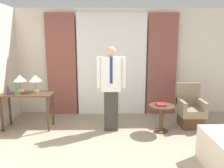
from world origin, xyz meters
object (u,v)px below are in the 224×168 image
(table_lamp_right, at_px, (35,79))
(armchair, at_px, (190,111))
(desk, at_px, (27,99))
(bottle_near_edge, at_px, (8,91))
(table_lamp_left, at_px, (20,79))
(side_table, at_px, (162,114))
(bottle_by_lamp, at_px, (16,90))
(book, at_px, (161,104))
(person, at_px, (111,85))

(table_lamp_right, xyz_separation_m, armchair, (3.43, 0.00, -0.74))
(desk, height_order, bottle_near_edge, bottle_near_edge)
(table_lamp_left, relative_size, side_table, 0.67)
(side_table, bearing_deg, bottle_by_lamp, 179.20)
(side_table, relative_size, book, 2.53)
(desk, relative_size, book, 4.79)
(side_table, bearing_deg, book, 145.07)
(person, height_order, book, person)
(person, bearing_deg, desk, 175.83)
(table_lamp_right, bearing_deg, side_table, -6.81)
(desk, distance_m, table_lamp_right, 0.48)
(book, bearing_deg, table_lamp_right, 173.41)
(armchair, bearing_deg, person, -172.72)
(bottle_near_edge, height_order, side_table, bottle_near_edge)
(table_lamp_right, distance_m, side_table, 2.81)
(table_lamp_left, relative_size, table_lamp_right, 1.00)
(table_lamp_left, height_order, bottle_by_lamp, table_lamp_left)
(bottle_by_lamp, bearing_deg, book, -0.56)
(table_lamp_left, xyz_separation_m, person, (1.98, -0.23, -0.10))
(desk, height_order, bottle_by_lamp, bottle_by_lamp)
(person, bearing_deg, armchair, 7.28)
(person, relative_size, armchair, 1.87)
(armchair, xyz_separation_m, side_table, (-0.72, -0.32, 0.04))
(side_table, bearing_deg, armchair, 24.22)
(desk, xyz_separation_m, book, (2.85, -0.22, -0.06))
(bottle_by_lamp, distance_m, book, 3.02)
(table_lamp_left, bearing_deg, bottle_near_edge, -127.43)
(table_lamp_right, bearing_deg, table_lamp_left, 180.00)
(side_table, distance_m, book, 0.20)
(desk, height_order, table_lamp_left, table_lamp_left)
(table_lamp_right, relative_size, book, 1.69)
(desk, bearing_deg, side_table, -4.57)
(table_lamp_right, xyz_separation_m, book, (2.69, -0.31, -0.49))
(bottle_by_lamp, xyz_separation_m, armchair, (3.74, 0.28, -0.55))
(bottle_near_edge, height_order, armchair, bottle_near_edge)
(table_lamp_right, height_order, bottle_by_lamp, table_lamp_right)
(bottle_near_edge, xyz_separation_m, bottle_by_lamp, (0.19, -0.06, 0.04))
(bottle_by_lamp, xyz_separation_m, book, (3.00, -0.03, -0.31))
(person, xyz_separation_m, armchair, (1.78, 0.23, -0.64))
(table_lamp_left, distance_m, armchair, 3.83)
(table_lamp_right, xyz_separation_m, bottle_by_lamp, (-0.32, -0.28, -0.18))
(bottle_by_lamp, bearing_deg, armchair, 4.31)
(table_lamp_left, xyz_separation_m, bottle_by_lamp, (0.02, -0.28, -0.18))
(table_lamp_left, xyz_separation_m, side_table, (3.04, -0.32, -0.69))
(table_lamp_left, distance_m, person, 2.00)
(table_lamp_right, distance_m, person, 1.67)
(bottle_near_edge, relative_size, side_table, 0.32)
(book, bearing_deg, table_lamp_left, 174.14)
(book, bearing_deg, bottle_near_edge, 178.46)
(table_lamp_left, bearing_deg, bottle_by_lamp, -86.13)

